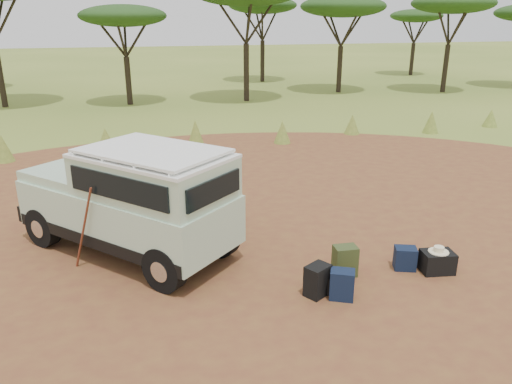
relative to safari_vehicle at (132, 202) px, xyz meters
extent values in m
plane|color=olive|center=(2.30, -0.86, -1.02)|extent=(140.00, 140.00, 0.00)
cylinder|color=brown|center=(2.30, -0.86, -1.01)|extent=(23.00, 23.00, 0.01)
cone|color=olive|center=(-3.70, 7.44, -0.59)|extent=(0.60, 0.60, 0.85)
cone|color=olive|center=(-0.70, 8.34, -0.67)|extent=(0.60, 0.60, 0.70)
cone|color=olive|center=(2.30, 7.94, -0.57)|extent=(0.60, 0.60, 0.90)
cone|color=olive|center=(5.30, 7.54, -0.62)|extent=(0.60, 0.60, 0.80)
cone|color=olive|center=(8.30, 8.24, -0.64)|extent=(0.60, 0.60, 0.75)
cone|color=olive|center=(11.30, 7.64, -0.59)|extent=(0.60, 0.60, 0.85)
cone|color=olive|center=(14.30, 8.04, -0.67)|extent=(0.60, 0.60, 0.70)
cylinder|color=#2C2218|center=(-5.70, 18.14, 0.51)|extent=(0.28, 0.28, 3.06)
cylinder|color=#2C2218|center=(0.30, 17.34, 0.15)|extent=(0.28, 0.28, 2.34)
ellipsoid|color=#163A15|center=(0.30, 17.34, 3.25)|extent=(4.20, 4.20, 1.05)
cylinder|color=#2C2218|center=(6.30, 16.94, 0.45)|extent=(0.28, 0.28, 2.93)
cylinder|color=#2C2218|center=(12.30, 18.64, 0.29)|extent=(0.28, 0.28, 2.61)
ellipsoid|color=#163A15|center=(12.30, 18.64, 3.74)|extent=(4.80, 4.80, 1.20)
cylinder|color=#2C2218|center=(18.30, 17.14, 0.33)|extent=(0.28, 0.28, 2.70)
ellipsoid|color=#163A15|center=(18.30, 17.14, 3.90)|extent=(4.60, 4.60, 1.15)
cylinder|color=#2C2218|center=(9.30, 24.64, 0.33)|extent=(0.28, 0.28, 2.70)
ellipsoid|color=#163A15|center=(9.30, 24.64, 3.90)|extent=(4.50, 4.50, 1.12)
cylinder|color=#2C2218|center=(21.30, 25.64, 0.15)|extent=(0.28, 0.28, 2.34)
ellipsoid|color=#163A15|center=(21.30, 25.64, 3.25)|extent=(3.80, 3.80, 0.95)
cube|color=#B0CFB0|center=(-0.10, 0.11, -0.19)|extent=(4.08, 4.23, 0.88)
cube|color=black|center=(-0.10, 0.11, -0.52)|extent=(4.05, 4.19, 0.22)
cube|color=#B0CFB0|center=(0.41, -0.44, 0.60)|extent=(2.96, 3.01, 0.69)
cube|color=white|center=(0.41, -0.44, 0.97)|extent=(2.98, 3.04, 0.06)
cube|color=white|center=(0.41, -0.44, 1.07)|extent=(2.77, 2.81, 0.05)
cube|color=#B0CFB0|center=(-0.99, 1.07, 0.34)|extent=(2.22, 2.22, 0.19)
cube|color=black|center=(-0.45, 0.49, 0.63)|extent=(1.14, 1.06, 0.49)
cube|color=black|center=(-0.21, -1.01, 0.63)|extent=(1.51, 1.64, 0.42)
cube|color=black|center=(1.02, 0.12, 0.63)|extent=(1.51, 1.64, 0.42)
cube|color=black|center=(1.29, -1.41, 0.60)|extent=(1.04, 0.96, 0.38)
cube|color=black|center=(-1.54, 1.68, -0.46)|extent=(1.32, 1.23, 0.31)
cylinder|color=black|center=(-1.62, 1.76, 0.28)|extent=(0.93, 0.86, 0.06)
cylinder|color=black|center=(-1.62, 1.76, -0.21)|extent=(0.93, 0.86, 0.06)
cylinder|color=silver|center=(-1.82, 1.60, 0.09)|extent=(0.19, 0.19, 0.20)
cylinder|color=silver|center=(-1.44, 1.95, 0.09)|extent=(0.19, 0.19, 0.20)
cube|color=white|center=(-1.59, 1.73, -0.35)|extent=(0.31, 0.29, 0.11)
cylinder|color=black|center=(0.19, 0.99, 0.53)|extent=(0.10, 0.10, 0.76)
cylinder|color=black|center=(-1.71, 0.76, -0.63)|extent=(0.72, 0.75, 0.78)
cylinder|color=black|center=(-0.61, 1.77, -0.63)|extent=(0.72, 0.75, 0.78)
cylinder|color=black|center=(0.42, -1.56, -0.63)|extent=(0.72, 0.75, 0.78)
cylinder|color=black|center=(1.52, -0.55, -0.63)|extent=(0.72, 0.75, 0.78)
cylinder|color=maroon|center=(-0.85, -0.49, -0.23)|extent=(0.47, 0.38, 1.57)
cube|color=black|center=(2.76, -2.33, -0.75)|extent=(0.48, 0.44, 0.53)
cube|color=#111D37|center=(3.10, -2.53, -0.77)|extent=(0.46, 0.41, 0.49)
cube|color=#384A22|center=(3.46, -1.84, -0.74)|extent=(0.41, 0.31, 0.55)
cube|color=#111D37|center=(4.58, -1.91, -0.81)|extent=(0.44, 0.39, 0.42)
cube|color=black|center=(5.07, -2.15, -0.82)|extent=(0.60, 0.46, 0.39)
cylinder|color=black|center=(2.96, -2.28, -0.87)|extent=(0.38, 0.38, 0.30)
cylinder|color=beige|center=(5.07, -2.15, -0.62)|extent=(0.35, 0.35, 0.01)
cylinder|color=beige|center=(5.07, -2.15, -0.57)|extent=(0.17, 0.17, 0.09)
camera|label=1|loc=(0.02, -8.88, 3.23)|focal=35.00mm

